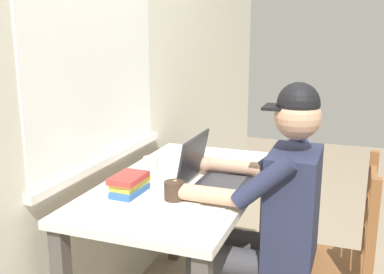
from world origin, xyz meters
The scene contains 11 objects.
back_wall centered at (0.00, 0.42, 1.30)m, with size 6.00×0.08×2.60m.
desk centered at (0.00, 0.00, 0.64)m, with size 1.25×0.69×0.75m.
seated_person centered at (-0.07, -0.42, 0.69)m, with size 0.50×0.60×1.25m.
wooden_chair centered at (-0.07, -0.70, 0.47)m, with size 0.42×0.42×0.95m.
laptop centered at (-0.04, -0.14, 0.81)m, with size 0.33×0.28×0.23m.
computer_mouse centered at (0.18, -0.22, 0.77)m, with size 0.06×0.10×0.03m, color #232328.
coffee_mug_white centered at (0.00, 0.17, 0.80)m, with size 0.11×0.07×0.10m.
coffee_mug_dark centered at (-0.27, -0.06, 0.80)m, with size 0.12×0.08×0.09m.
book_stack_main centered at (-0.24, 0.16, 0.80)m, with size 0.21×0.12×0.08m.
paper_pile_near_laptop centered at (-0.24, -0.10, 0.76)m, with size 0.22×0.17×0.01m, color white.
paper_pile_back_corner centered at (-0.26, -0.19, 0.76)m, with size 0.26×0.16×0.00m, color silver.
Camera 1 is at (-1.91, -0.75, 1.47)m, focal length 42.64 mm.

